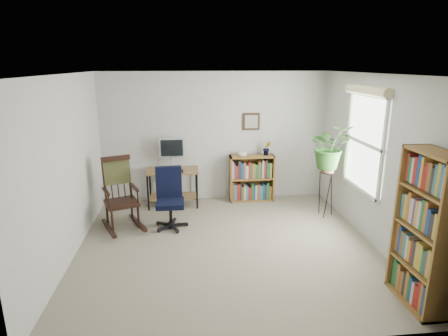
{
  "coord_description": "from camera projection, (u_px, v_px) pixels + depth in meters",
  "views": [
    {
      "loc": [
        -0.54,
        -4.85,
        2.53
      ],
      "look_at": [
        0.0,
        0.4,
        1.05
      ],
      "focal_mm": 30.0,
      "sensor_mm": 36.0,
      "label": 1
    }
  ],
  "objects": [
    {
      "name": "floor",
      "position": [
        227.0,
        246.0,
        5.38
      ],
      "size": [
        4.2,
        4.0,
        0.0
      ],
      "primitive_type": "cube",
      "color": "gray",
      "rests_on": "ground"
    },
    {
      "name": "ceiling",
      "position": [
        227.0,
        74.0,
        4.74
      ],
      "size": [
        4.2,
        4.0,
        0.0
      ],
      "primitive_type": "cube",
      "color": "silver",
      "rests_on": "ground"
    },
    {
      "name": "wall_back",
      "position": [
        215.0,
        137.0,
        6.98
      ],
      "size": [
        4.2,
        0.0,
        2.4
      ],
      "primitive_type": "cube",
      "color": "#BBBCB7",
      "rests_on": "ground"
    },
    {
      "name": "wall_front",
      "position": [
        253.0,
        227.0,
        3.14
      ],
      "size": [
        4.2,
        0.0,
        2.4
      ],
      "primitive_type": "cube",
      "color": "#BBBCB7",
      "rests_on": "ground"
    },
    {
      "name": "wall_left",
      "position": [
        66.0,
        170.0,
        4.85
      ],
      "size": [
        0.0,
        4.0,
        2.4
      ],
      "primitive_type": "cube",
      "color": "#BBBCB7",
      "rests_on": "ground"
    },
    {
      "name": "wall_right",
      "position": [
        375.0,
        161.0,
        5.27
      ],
      "size": [
        0.0,
        4.0,
        2.4
      ],
      "primitive_type": "cube",
      "color": "#BBBCB7",
      "rests_on": "ground"
    },
    {
      "name": "window",
      "position": [
        364.0,
        143.0,
        5.5
      ],
      "size": [
        0.12,
        1.2,
        1.5
      ],
      "primitive_type": null,
      "color": "white",
      "rests_on": "wall_right"
    },
    {
      "name": "desk",
      "position": [
        173.0,
        188.0,
        6.84
      ],
      "size": [
        0.94,
        0.52,
        0.68
      ],
      "primitive_type": null,
      "color": "olive",
      "rests_on": "floor"
    },
    {
      "name": "monitor",
      "position": [
        172.0,
        153.0,
        6.81
      ],
      "size": [
        0.46,
        0.16,
        0.56
      ],
      "primitive_type": null,
      "color": "silver",
      "rests_on": "desk"
    },
    {
      "name": "keyboard",
      "position": [
        172.0,
        171.0,
        6.63
      ],
      "size": [
        0.4,
        0.15,
        0.02
      ],
      "primitive_type": "cube",
      "color": "black",
      "rests_on": "desk"
    },
    {
      "name": "office_chair",
      "position": [
        170.0,
        199.0,
        5.85
      ],
      "size": [
        0.59,
        0.59,
        0.98
      ],
      "primitive_type": null,
      "rotation": [
        0.0,
        0.0,
        0.11
      ],
      "color": "black",
      "rests_on": "floor"
    },
    {
      "name": "rocking_chair",
      "position": [
        121.0,
        193.0,
        5.82
      ],
      "size": [
        0.92,
        1.15,
        1.16
      ],
      "primitive_type": null,
      "rotation": [
        0.0,
        0.0,
        0.38
      ],
      "color": "black",
      "rests_on": "floor"
    },
    {
      "name": "low_bookshelf",
      "position": [
        252.0,
        178.0,
        7.07
      ],
      "size": [
        0.83,
        0.28,
        0.88
      ],
      "primitive_type": null,
      "color": "brown",
      "rests_on": "floor"
    },
    {
      "name": "tall_bookshelf",
      "position": [
        426.0,
        231.0,
        3.89
      ],
      "size": [
        0.32,
        0.74,
        1.69
      ],
      "primitive_type": null,
      "color": "brown",
      "rests_on": "floor"
    },
    {
      "name": "plant_stand",
      "position": [
        326.0,
        190.0,
        6.33
      ],
      "size": [
        0.29,
        0.29,
        0.91
      ],
      "primitive_type": null,
      "rotation": [
        0.0,
        0.0,
        -0.17
      ],
      "color": "black",
      "rests_on": "floor"
    },
    {
      "name": "spider_plant",
      "position": [
        331.0,
        125.0,
        6.03
      ],
      "size": [
        1.69,
        1.88,
        1.46
      ],
      "primitive_type": "imported",
      "color": "#2A5E21",
      "rests_on": "plant_stand"
    },
    {
      "name": "potted_plant_small",
      "position": [
        267.0,
        152.0,
        6.98
      ],
      "size": [
        0.13,
        0.24,
        0.11
      ],
      "primitive_type": "imported",
      "color": "#2A5E21",
      "rests_on": "low_bookshelf"
    },
    {
      "name": "framed_picture",
      "position": [
        251.0,
        122.0,
        6.94
      ],
      "size": [
        0.32,
        0.04,
        0.32
      ],
      "primitive_type": null,
      "color": "black",
      "rests_on": "wall_back"
    }
  ]
}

